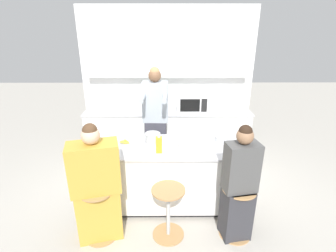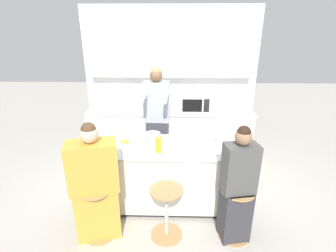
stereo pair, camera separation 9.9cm
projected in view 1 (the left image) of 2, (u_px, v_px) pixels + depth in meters
ground_plane at (168, 202)px, 3.76m from camera, size 16.00×16.00×0.00m
wall_back at (168, 71)px, 4.94m from camera, size 3.25×0.22×2.70m
back_counter at (168, 131)px, 5.03m from camera, size 3.02×0.71×0.89m
kitchen_island at (168, 175)px, 3.59m from camera, size 2.02×0.77×0.89m
bar_stool_leftmost at (99, 211)px, 3.03m from camera, size 0.39×0.39×0.65m
bar_stool_center at (168, 210)px, 3.04m from camera, size 0.39×0.39×0.65m
bar_stool_rightmost at (237, 209)px, 3.06m from camera, size 0.39×0.39×0.65m
person_cooking at (156, 125)px, 4.10m from camera, size 0.40×0.57×1.80m
person_wrapped_blanket at (97, 188)px, 2.92m from camera, size 0.59×0.41×1.45m
person_seated_near at (239, 189)px, 2.94m from camera, size 0.39×0.32×1.43m
cooking_pot at (153, 138)px, 3.52m from camera, size 0.30×0.21×0.13m
fruit_bowl at (186, 144)px, 3.39m from camera, size 0.19×0.19×0.07m
mixing_bowl_steel at (221, 139)px, 3.57m from camera, size 0.17×0.17×0.06m
coffee_cup_near at (228, 146)px, 3.34m from camera, size 0.12×0.09×0.08m
banana_bunch at (125, 142)px, 3.50m from camera, size 0.15×0.11×0.05m
juice_carton at (159, 145)px, 3.23m from camera, size 0.07×0.07×0.22m
microwave at (192, 102)px, 4.77m from camera, size 0.55×0.39×0.30m
potted_plant at (155, 101)px, 4.80m from camera, size 0.22×0.22×0.28m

